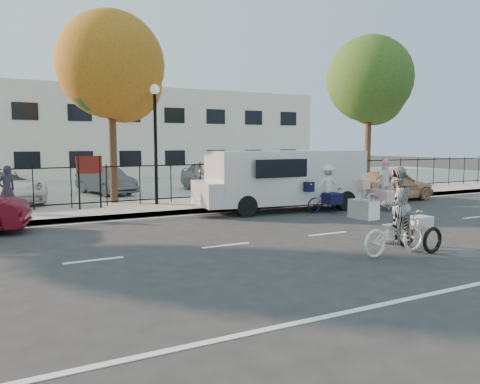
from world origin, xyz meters
TOP-DOWN VIEW (x-y plane):
  - ground at (0.00, 0.00)m, footprint 120.00×120.00m
  - road_markings at (0.00, 0.00)m, footprint 60.00×9.52m
  - curb at (0.00, 5.05)m, footprint 60.00×0.10m
  - sidewalk at (0.00, 6.10)m, footprint 60.00×2.20m
  - parking_lot at (0.00, 15.00)m, footprint 60.00×15.60m
  - iron_fence at (0.00, 7.20)m, footprint 58.00×0.06m
  - building at (0.00, 25.00)m, footprint 34.00×10.00m
  - lamppost at (0.50, 6.80)m, footprint 0.36×0.36m
  - street_sign at (-1.85, 6.80)m, footprint 0.85×0.06m
  - zebra_trike at (2.83, -2.47)m, footprint 2.21×0.85m
  - unicorn_bike at (7.62, 2.68)m, footprint 1.85×1.32m
  - bull_bike at (5.43, 3.20)m, footprint 1.77×1.21m
  - white_van at (4.34, 4.24)m, footprint 6.11×2.51m
  - gold_sedan at (9.85, 4.50)m, footprint 4.00×1.82m
  - pedestrian at (-4.39, 6.80)m, footprint 0.67×0.59m
  - lot_car_b at (-4.45, 9.73)m, footprint 3.11×4.92m
  - lot_car_c at (-0.39, 11.23)m, footprint 2.14×3.75m
  - lot_car_d at (4.25, 10.25)m, footprint 1.86×4.22m
  - tree_mid at (-0.59, 8.19)m, footprint 3.94×3.94m
  - tree_east at (11.28, 7.40)m, footprint 4.04×4.04m

SIDE VIEW (x-z plane):
  - ground at x=0.00m, z-range 0.00..0.00m
  - road_markings at x=0.00m, z-range 0.00..0.01m
  - curb at x=0.00m, z-range 0.00..0.15m
  - sidewalk at x=0.00m, z-range 0.00..0.15m
  - parking_lot at x=0.00m, z-range 0.00..0.15m
  - bull_bike at x=5.43m, z-range -0.17..1.49m
  - gold_sedan at x=9.85m, z-range 0.00..1.33m
  - unicorn_bike at x=7.62m, z-range -0.24..1.58m
  - zebra_trike at x=2.83m, z-range -0.22..1.67m
  - lot_car_c at x=-0.39m, z-range 0.15..1.32m
  - lot_car_b at x=-4.45m, z-range 0.15..1.42m
  - lot_car_d at x=4.25m, z-range 0.15..1.56m
  - iron_fence at x=0.00m, z-range 0.15..1.65m
  - pedestrian at x=-4.39m, z-range 0.15..1.69m
  - white_van at x=4.34m, z-range 0.11..2.22m
  - street_sign at x=-1.85m, z-range 0.52..2.32m
  - building at x=0.00m, z-range 0.00..6.00m
  - lamppost at x=0.50m, z-range 0.95..5.28m
  - tree_mid at x=-0.59m, z-range 1.45..8.67m
  - tree_east at x=11.28m, z-range 1.48..8.89m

